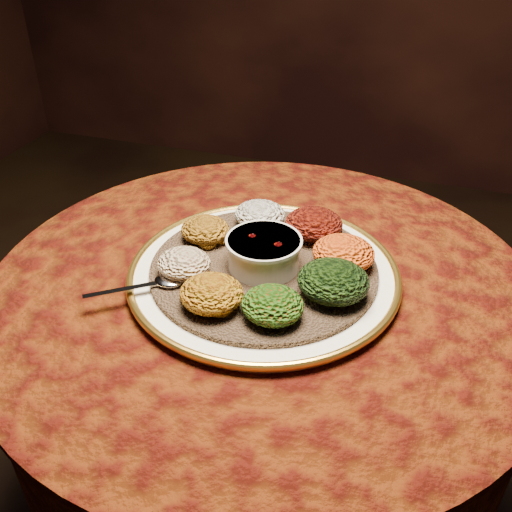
% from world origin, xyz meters
% --- Properties ---
extents(table, '(0.96, 0.96, 0.73)m').
position_xyz_m(table, '(0.00, 0.00, 0.55)').
color(table, black).
rests_on(table, ground).
extents(platter, '(0.51, 0.51, 0.02)m').
position_xyz_m(platter, '(0.00, -0.00, 0.75)').
color(platter, white).
rests_on(platter, table).
extents(injera, '(0.48, 0.48, 0.01)m').
position_xyz_m(injera, '(0.00, -0.00, 0.76)').
color(injera, brown).
rests_on(injera, platter).
extents(stew_bowl, '(0.13, 0.13, 0.05)m').
position_xyz_m(stew_bowl, '(0.00, -0.00, 0.79)').
color(stew_bowl, silver).
rests_on(stew_bowl, injera).
extents(spoon, '(0.14, 0.10, 0.01)m').
position_xyz_m(spoon, '(-0.14, -0.11, 0.77)').
color(spoon, silver).
rests_on(spoon, injera).
extents(portion_ayib, '(0.10, 0.09, 0.05)m').
position_xyz_m(portion_ayib, '(-0.05, 0.12, 0.79)').
color(portion_ayib, silver).
rests_on(portion_ayib, injera).
extents(portion_kitfo, '(0.11, 0.10, 0.05)m').
position_xyz_m(portion_kitfo, '(0.06, 0.12, 0.79)').
color(portion_kitfo, black).
rests_on(portion_kitfo, injera).
extents(portion_tikil, '(0.11, 0.10, 0.05)m').
position_xyz_m(portion_tikil, '(0.13, 0.04, 0.79)').
color(portion_tikil, '#BA6E0F').
rests_on(portion_tikil, injera).
extents(portion_gomen, '(0.11, 0.11, 0.05)m').
position_xyz_m(portion_gomen, '(0.13, -0.05, 0.79)').
color(portion_gomen, black).
rests_on(portion_gomen, injera).
extents(portion_mixveg, '(0.10, 0.09, 0.05)m').
position_xyz_m(portion_mixveg, '(0.05, -0.13, 0.78)').
color(portion_mixveg, '#982109').
rests_on(portion_mixveg, injera).
extents(portion_kik, '(0.10, 0.09, 0.05)m').
position_xyz_m(portion_kik, '(-0.04, -0.13, 0.79)').
color(portion_kik, '#9D6B0D').
rests_on(portion_kik, injera).
extents(portion_timatim, '(0.09, 0.09, 0.04)m').
position_xyz_m(portion_timatim, '(-0.12, -0.07, 0.78)').
color(portion_timatim, maroon).
rests_on(portion_timatim, injera).
extents(portion_shiro, '(0.09, 0.08, 0.04)m').
position_xyz_m(portion_shiro, '(-0.12, 0.05, 0.78)').
color(portion_shiro, '#925B11').
rests_on(portion_shiro, injera).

